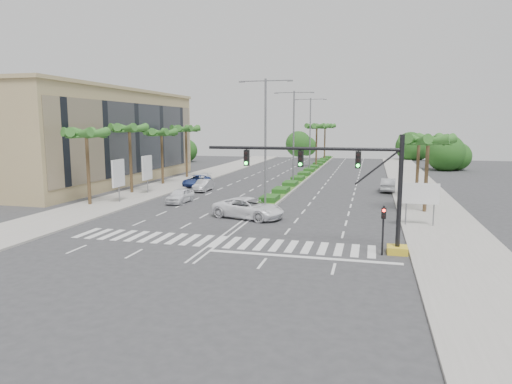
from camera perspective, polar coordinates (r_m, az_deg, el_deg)
ground at (r=30.82m, az=-4.78°, el=-6.20°), size 160.00×160.00×0.00m
footpath_right at (r=49.09m, az=20.39°, el=-1.13°), size 6.00×120.00×0.15m
footpath_left at (r=54.81m, az=-13.04°, el=0.13°), size 6.00×120.00×0.15m
median at (r=74.23m, az=6.59°, el=2.43°), size 2.20×75.00×0.20m
median_grass at (r=74.22m, az=6.59°, el=2.53°), size 1.80×75.00×0.04m
building at (r=64.95m, az=-19.33°, el=6.39°), size 12.00×36.00×12.00m
signal_gantry at (r=28.51m, az=13.04°, el=-0.49°), size 12.60×1.20×7.20m
pedestrian_signal at (r=28.10m, az=15.63°, el=-3.65°), size 0.28×0.36×3.00m
direction_sign at (r=36.75m, az=19.88°, el=-0.40°), size 2.70×0.11×3.40m
billboard_near at (r=47.19m, az=-16.83°, el=2.21°), size 0.18×2.10×4.35m
billboard_far at (r=52.39m, az=-13.46°, el=2.93°), size 0.18×2.10×4.35m
palm_left_near at (r=46.36m, az=-20.44°, el=6.56°), size 4.57×4.68×7.55m
palm_left_mid at (r=53.14m, az=-15.54°, el=7.37°), size 4.57×4.68×7.95m
palm_left_far at (r=60.23m, az=-11.73°, el=7.04°), size 4.57×4.68×7.35m
palm_left_end at (r=67.51m, az=-8.76°, el=7.57°), size 4.57×4.68×7.75m
palm_right_near at (r=42.47m, az=20.71°, el=5.77°), size 4.57×4.68×7.05m
palm_right_far at (r=50.44m, az=19.70°, el=5.82°), size 4.57×4.68×6.75m
palm_median_a at (r=83.76m, az=7.60°, el=7.94°), size 4.57×4.68×8.05m
palm_median_b at (r=98.67m, az=8.63°, el=7.98°), size 4.57×4.68×8.05m
streetlight_near at (r=43.31m, az=1.19°, el=7.15°), size 5.10×0.25×12.00m
streetlight_mid at (r=59.00m, az=4.73°, el=7.46°), size 5.10×0.25×12.00m
streetlight_far at (r=74.83m, az=6.78°, el=7.63°), size 5.10×0.25×12.00m
car_parked_a at (r=46.29m, az=-9.48°, el=-0.45°), size 1.75×4.25×1.44m
car_parked_b at (r=54.11m, az=-6.57°, el=0.83°), size 1.44×4.10×1.35m
car_parked_c at (r=58.67m, az=-7.46°, el=1.41°), size 2.49×5.03×1.37m
car_parked_d at (r=60.69m, az=-6.70°, el=1.63°), size 2.27×4.64×1.30m
car_crossing at (r=38.17m, az=-0.94°, el=-2.02°), size 6.68×4.48×1.70m
car_right at (r=55.68m, az=16.20°, el=0.87°), size 1.86×4.76×1.54m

